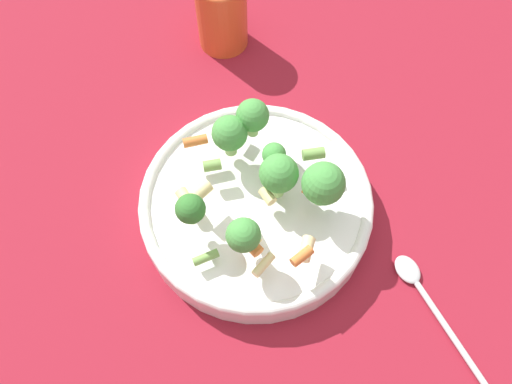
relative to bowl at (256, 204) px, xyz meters
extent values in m
plane|color=maroon|center=(0.00, 0.00, -0.02)|extent=(3.00, 3.00, 0.00)
cylinder|color=white|center=(0.00, 0.00, -0.01)|extent=(0.27, 0.27, 0.04)
torus|color=white|center=(0.00, 0.00, 0.01)|extent=(0.27, 0.27, 0.01)
cylinder|color=#8CB766|center=(0.02, -0.02, 0.03)|extent=(0.02, 0.02, 0.02)
sphere|color=#479342|center=(0.02, -0.02, 0.06)|extent=(0.04, 0.04, 0.04)
cylinder|color=#8CB766|center=(0.04, 0.01, 0.04)|extent=(0.01, 0.01, 0.01)
sphere|color=#479342|center=(0.04, 0.01, 0.05)|extent=(0.03, 0.03, 0.03)
cylinder|color=#8CB766|center=(0.06, 0.05, 0.05)|extent=(0.01, 0.01, 0.02)
sphere|color=#479342|center=(0.06, 0.05, 0.07)|extent=(0.04, 0.04, 0.04)
cylinder|color=#8CB766|center=(-0.07, 0.03, 0.05)|extent=(0.01, 0.01, 0.01)
sphere|color=#33722D|center=(-0.07, 0.03, 0.07)|extent=(0.03, 0.03, 0.03)
cylinder|color=#8CB766|center=(0.04, -0.06, 0.04)|extent=(0.02, 0.02, 0.02)
sphere|color=#479342|center=(0.04, -0.06, 0.07)|extent=(0.05, 0.05, 0.05)
cylinder|color=#8CB766|center=(0.03, 0.06, 0.04)|extent=(0.01, 0.01, 0.02)
sphere|color=#479342|center=(0.03, 0.06, 0.06)|extent=(0.04, 0.04, 0.04)
cylinder|color=#8CB766|center=(-0.06, -0.03, 0.05)|extent=(0.01, 0.01, 0.01)
sphere|color=#479342|center=(-0.06, -0.03, 0.07)|extent=(0.04, 0.04, 0.04)
cylinder|color=#729E4C|center=(-0.01, 0.06, 0.04)|extent=(0.02, 0.02, 0.01)
cylinder|color=#729E4C|center=(-0.09, -0.01, 0.03)|extent=(0.03, 0.02, 0.01)
cylinder|color=beige|center=(-0.06, 0.06, 0.04)|extent=(0.02, 0.02, 0.01)
cylinder|color=beige|center=(0.04, -0.06, 0.05)|extent=(0.03, 0.02, 0.01)
cylinder|color=beige|center=(-0.03, -0.09, 0.05)|extent=(0.03, 0.02, 0.01)
cylinder|color=orange|center=(0.03, -0.05, 0.05)|extent=(0.01, 0.02, 0.01)
cylinder|color=beige|center=(0.05, 0.07, 0.04)|extent=(0.02, 0.01, 0.01)
cylinder|color=orange|center=(-0.06, -0.04, 0.04)|extent=(0.02, 0.03, 0.01)
cylinder|color=orange|center=(0.00, 0.09, 0.05)|extent=(0.03, 0.03, 0.01)
cylinder|color=beige|center=(-0.07, -0.06, 0.04)|extent=(0.03, 0.01, 0.01)
cylinder|color=beige|center=(-0.04, -0.03, 0.03)|extent=(0.02, 0.03, 0.01)
cylinder|color=beige|center=(0.00, -0.02, 0.04)|extent=(0.02, 0.02, 0.01)
cylinder|color=orange|center=(-0.04, -0.09, 0.05)|extent=(0.03, 0.02, 0.01)
cylinder|color=#729E4C|center=(0.07, -0.03, 0.05)|extent=(0.03, 0.03, 0.01)
cylinder|color=beige|center=(-0.05, 0.04, 0.05)|extent=(0.03, 0.02, 0.01)
cylinder|color=#729E4C|center=(0.03, 0.00, 0.04)|extent=(0.01, 0.02, 0.01)
cylinder|color=#CC4C23|center=(0.20, 0.22, 0.03)|extent=(0.07, 0.07, 0.10)
cylinder|color=silver|center=(0.01, -0.27, -0.02)|extent=(0.08, 0.15, 0.01)
ellipsoid|color=silver|center=(0.05, -0.18, -0.02)|extent=(0.04, 0.04, 0.01)
camera|label=1|loc=(-0.21, -0.17, 0.53)|focal=35.00mm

